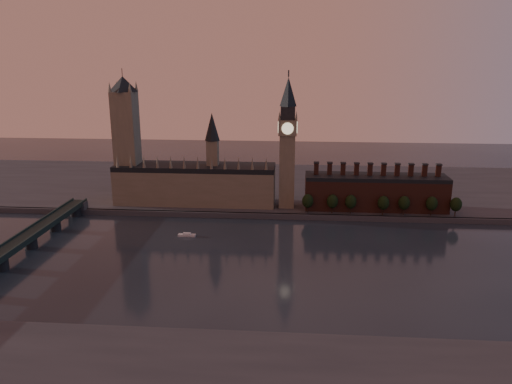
# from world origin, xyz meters

# --- Properties ---
(ground) EXTENTS (900.00, 900.00, 0.00)m
(ground) POSITION_xyz_m (0.00, 0.00, 0.00)
(ground) COLOR black
(ground) RESTS_ON ground
(north_bank) EXTENTS (900.00, 182.00, 4.00)m
(north_bank) POSITION_xyz_m (0.00, 178.04, 2.00)
(north_bank) COLOR #414146
(north_bank) RESTS_ON ground
(palace_of_westminster) EXTENTS (130.00, 30.30, 74.00)m
(palace_of_westminster) POSITION_xyz_m (-64.41, 114.91, 21.63)
(palace_of_westminster) COLOR #7C6C58
(palace_of_westminster) RESTS_ON north_bank
(victoria_tower) EXTENTS (24.00, 24.00, 108.00)m
(victoria_tower) POSITION_xyz_m (-120.00, 115.00, 59.09)
(victoria_tower) COLOR #7C6C58
(victoria_tower) RESTS_ON north_bank
(big_ben) EXTENTS (15.00, 15.00, 107.00)m
(big_ben) POSITION_xyz_m (10.00, 110.00, 56.83)
(big_ben) COLOR #7C6C58
(big_ben) RESTS_ON north_bank
(chimney_block) EXTENTS (110.00, 25.00, 37.00)m
(chimney_block) POSITION_xyz_m (80.00, 110.00, 17.82)
(chimney_block) COLOR #51291F
(chimney_block) RESTS_ON north_bank
(embankment_tree_0) EXTENTS (8.60, 8.60, 14.88)m
(embankment_tree_0) POSITION_xyz_m (26.50, 94.40, 13.47)
(embankment_tree_0) COLOR black
(embankment_tree_0) RESTS_ON north_bank
(embankment_tree_1) EXTENTS (8.60, 8.60, 14.88)m
(embankment_tree_1) POSITION_xyz_m (45.43, 94.66, 13.47)
(embankment_tree_1) COLOR black
(embankment_tree_1) RESTS_ON north_bank
(embankment_tree_2) EXTENTS (8.60, 8.60, 14.88)m
(embankment_tree_2) POSITION_xyz_m (59.43, 94.68, 13.47)
(embankment_tree_2) COLOR black
(embankment_tree_2) RESTS_ON north_bank
(embankment_tree_3) EXTENTS (8.60, 8.60, 14.88)m
(embankment_tree_3) POSITION_xyz_m (83.82, 93.52, 13.47)
(embankment_tree_3) COLOR black
(embankment_tree_3) RESTS_ON north_bank
(embankment_tree_4) EXTENTS (8.60, 8.60, 14.88)m
(embankment_tree_4) POSITION_xyz_m (99.46, 94.44, 13.47)
(embankment_tree_4) COLOR black
(embankment_tree_4) RESTS_ON north_bank
(embankment_tree_5) EXTENTS (8.60, 8.60, 14.88)m
(embankment_tree_5) POSITION_xyz_m (120.09, 94.69, 13.47)
(embankment_tree_5) COLOR black
(embankment_tree_5) RESTS_ON north_bank
(embankment_tree_6) EXTENTS (8.60, 8.60, 14.88)m
(embankment_tree_6) POSITION_xyz_m (137.59, 93.52, 13.47)
(embankment_tree_6) COLOR black
(embankment_tree_6) RESTS_ON north_bank
(westminster_bridge) EXTENTS (14.00, 200.00, 11.55)m
(westminster_bridge) POSITION_xyz_m (-155.00, -2.70, 7.44)
(westminster_bridge) COLOR #1C2C28
(westminster_bridge) RESTS_ON ground
(river_boat) EXTENTS (12.26, 3.73, 2.44)m
(river_boat) POSITION_xyz_m (-58.12, 46.52, 0.93)
(river_boat) COLOR silver
(river_boat) RESTS_ON ground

